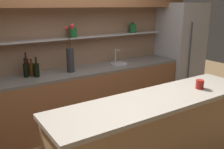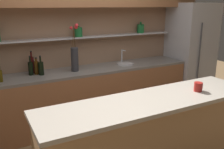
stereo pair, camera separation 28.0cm
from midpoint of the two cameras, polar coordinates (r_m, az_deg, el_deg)
The scene contains 12 objects.
back_wall_unit at distance 4.15m, azimuth -5.94°, elevation 10.48°, with size 5.20×0.44×2.60m.
back_counter_unit at distance 4.12m, azimuth -4.56°, elevation -5.13°, with size 3.72×0.62×0.92m.
island_counter at distance 2.76m, azimuth 11.81°, elevation -15.41°, with size 2.35×0.61×1.02m.
refrigerator at distance 5.24m, azimuth 18.86°, elevation 4.48°, with size 0.77×0.73×1.96m.
flower_vase at distance 3.87m, azimuth -6.49°, elevation 4.10°, with size 0.13×0.15×0.73m.
sink_fixture at distance 4.34m, azimuth 4.76°, elevation 2.63°, with size 0.29×0.29×0.25m.
bottle_wine_1 at distance 3.79m, azimuth -16.12°, elevation 1.41°, with size 0.07×0.07×0.29m.
bottle_oil_2 at distance 3.59m, azimuth -22.23°, elevation -0.27°, with size 0.06×0.06×0.22m.
bottle_wine_3 at distance 3.90m, azimuth -15.90°, elevation 2.17°, with size 0.07×0.07×0.34m.
bottle_spirit_7 at distance 3.82m, azimuth -14.90°, elevation 1.58°, with size 0.07×0.07×0.25m.
bottle_wine_9 at distance 3.76m, azimuth -13.91°, elevation 1.41°, with size 0.08×0.08×0.29m.
coffee_mug at distance 2.88m, azimuth 21.77°, elevation -2.67°, with size 0.11×0.09×0.10m.
Camera 2 is at (-1.45, -2.37, 1.92)m, focal length 40.00 mm.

